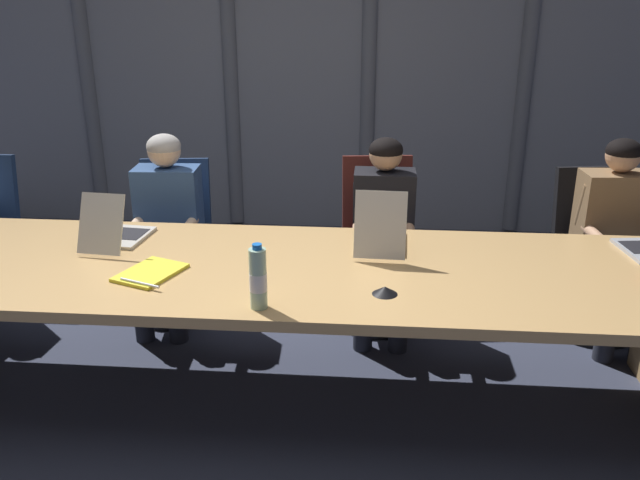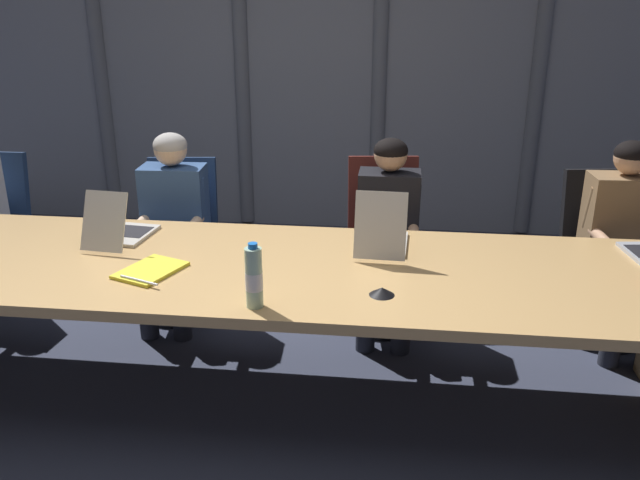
% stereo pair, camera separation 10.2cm
% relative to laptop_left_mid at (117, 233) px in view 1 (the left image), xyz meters
% --- Properties ---
extents(ground_plane, '(14.94, 14.94, 0.00)m').
position_rel_laptop_left_mid_xyz_m(ground_plane, '(0.70, -0.22, -0.78)').
color(ground_plane, '#383D51').
extents(conference_table, '(4.65, 1.11, 0.72)m').
position_rel_laptop_left_mid_xyz_m(conference_table, '(0.70, -0.22, -0.18)').
color(conference_table, tan).
rests_on(conference_table, ground_plane).
extents(curtain_backdrop, '(7.47, 0.17, 2.90)m').
position_rel_laptop_left_mid_xyz_m(curtain_backdrop, '(0.70, 2.43, 0.67)').
color(curtain_backdrop, gray).
rests_on(curtain_backdrop, ground_plane).
extents(laptop_left_mid, '(0.27, 0.46, 0.29)m').
position_rel_laptop_left_mid_xyz_m(laptop_left_mid, '(0.00, 0.00, 0.00)').
color(laptop_left_mid, beige).
rests_on(laptop_left_mid, conference_table).
extents(laptop_center, '(0.26, 0.43, 0.34)m').
position_rel_laptop_left_mid_xyz_m(laptop_center, '(1.34, 0.03, 0.01)').
color(laptop_center, beige).
rests_on(laptop_center, conference_table).
extents(office_chair_left_mid, '(0.60, 0.60, 0.95)m').
position_rel_laptop_left_mid_xyz_m(office_chair_left_mid, '(0.06, 0.74, -0.43)').
color(office_chair_left_mid, navy).
rests_on(office_chair_left_mid, ground_plane).
extents(office_chair_center, '(0.60, 0.61, 0.99)m').
position_rel_laptop_left_mid_xyz_m(office_chair_center, '(1.34, 0.74, -0.41)').
color(office_chair_center, '#511E19').
rests_on(office_chair_center, ground_plane).
extents(office_chair_right_mid, '(0.60, 0.61, 0.95)m').
position_rel_laptop_left_mid_xyz_m(office_chair_right_mid, '(2.65, 0.74, -0.42)').
color(office_chair_right_mid, black).
rests_on(office_chair_right_mid, ground_plane).
extents(person_left_mid, '(0.41, 0.56, 1.15)m').
position_rel_laptop_left_mid_xyz_m(person_left_mid, '(0.06, 0.58, -0.12)').
color(person_left_mid, '#335184').
rests_on(person_left_mid, ground_plane).
extents(person_center, '(0.37, 0.55, 1.16)m').
position_rel_laptop_left_mid_xyz_m(person_center, '(1.36, 0.58, -0.12)').
color(person_center, black).
rests_on(person_center, ground_plane).
extents(person_right_mid, '(0.43, 0.56, 1.17)m').
position_rel_laptop_left_mid_xyz_m(person_right_mid, '(2.69, 0.59, -0.11)').
color(person_right_mid, olive).
rests_on(person_right_mid, ground_plane).
extents(water_bottle_primary, '(0.07, 0.07, 0.28)m').
position_rel_laptop_left_mid_xyz_m(water_bottle_primary, '(0.84, -0.66, 0.07)').
color(water_bottle_primary, '#ADD1B2').
rests_on(water_bottle_primary, conference_table).
extents(conference_mic_left_side, '(0.11, 0.11, 0.03)m').
position_rel_laptop_left_mid_xyz_m(conference_mic_left_side, '(1.36, -0.50, -0.04)').
color(conference_mic_left_side, black).
rests_on(conference_mic_left_side, conference_table).
extents(spiral_notepad, '(0.31, 0.36, 0.03)m').
position_rel_laptop_left_mid_xyz_m(spiral_notepad, '(0.29, -0.38, -0.05)').
color(spiral_notepad, yellow).
rests_on(spiral_notepad, conference_table).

